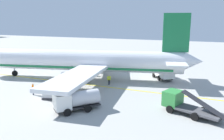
{
  "coord_description": "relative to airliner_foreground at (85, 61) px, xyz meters",
  "views": [
    {
      "loc": [
        -4.75,
        -3.14,
        10.77
      ],
      "look_at": [
        28.88,
        10.75,
        2.8
      ],
      "focal_mm": 36.77,
      "sensor_mm": 36.0,
      "label": 1
    }
  ],
  "objects": [
    {
      "name": "service_truck_pushback",
      "position": [
        5.45,
        -13.3,
        -1.88
      ],
      "size": [
        5.67,
        4.91,
        2.71
      ],
      "color": "white",
      "rests_on": "ground"
    },
    {
      "name": "cargo_container_near",
      "position": [
        -11.46,
        -0.6,
        -2.4
      ],
      "size": [
        1.98,
        1.98,
        2.08
      ],
      "color": "#333338",
      "rests_on": "ground"
    },
    {
      "name": "crew_loader_left",
      "position": [
        -1.83,
        -5.56,
        -2.42
      ],
      "size": [
        0.42,
        0.56,
        1.65
      ],
      "color": "#191E33",
      "rests_on": "ground"
    },
    {
      "name": "crew_loader_right",
      "position": [
        -11.06,
        2.59,
        -2.38
      ],
      "size": [
        0.54,
        0.44,
        1.72
      ],
      "color": "#191E33",
      "rests_on": "ground"
    },
    {
      "name": "service_truck_fuel",
      "position": [
        -13.88,
        -6.4,
        -2.0
      ],
      "size": [
        5.41,
        5.07,
        2.4
      ],
      "color": "white",
      "rests_on": "ground"
    },
    {
      "name": "airliner_foreground",
      "position": [
        0.0,
        0.0,
        0.0
      ],
      "size": [
        34.37,
        41.27,
        11.9
      ],
      "color": "white",
      "rests_on": "ground"
    },
    {
      "name": "apron_guide_line",
      "position": [
        -3.26,
        -4.45,
        -3.39
      ],
      "size": [
        0.3,
        60.0,
        0.01
      ],
      "primitive_type": "cube",
      "color": "yellow",
      "rests_on": "ground"
    },
    {
      "name": "service_truck_baggage",
      "position": [
        -9.58,
        -18.27,
        -2.23
      ],
      "size": [
        4.48,
        7.21,
        2.76
      ],
      "color": "#338C3F",
      "rests_on": "ground"
    },
    {
      "name": "crew_marshaller",
      "position": [
        9.6,
        -12.44,
        -2.45
      ],
      "size": [
        0.61,
        0.35,
        1.61
      ],
      "color": "#191E33",
      "rests_on": "ground"
    }
  ]
}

